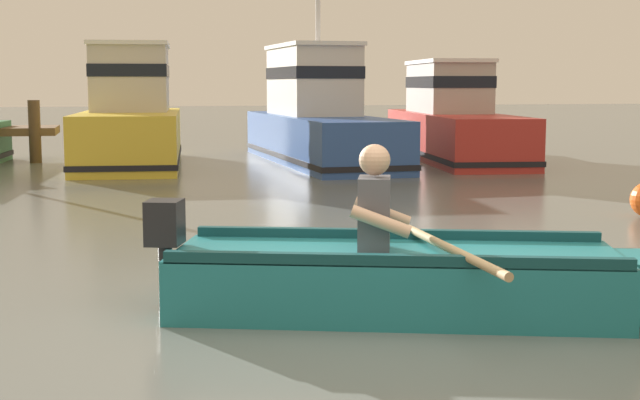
{
  "coord_description": "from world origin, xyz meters",
  "views": [
    {
      "loc": [
        -1.63,
        -5.2,
        1.61
      ],
      "look_at": [
        0.11,
        2.79,
        0.55
      ],
      "focal_mm": 50.71,
      "sensor_mm": 36.0,
      "label": 1
    }
  ],
  "objects_px": {
    "moored_boat_yellow": "(131,120)",
    "moored_boat_blue": "(318,119)",
    "rowboat_with_person": "(405,277)",
    "moored_boat_red": "(452,122)"
  },
  "relations": [
    {
      "from": "moored_boat_yellow",
      "to": "moored_boat_blue",
      "type": "bearing_deg",
      "value": -0.38
    },
    {
      "from": "moored_boat_yellow",
      "to": "moored_boat_blue",
      "type": "distance_m",
      "value": 3.75
    },
    {
      "from": "moored_boat_blue",
      "to": "moored_boat_red",
      "type": "xyz_separation_m",
      "value": [
        2.97,
        0.12,
        -0.1
      ]
    },
    {
      "from": "moored_boat_blue",
      "to": "rowboat_with_person",
      "type": "bearing_deg",
      "value": -99.24
    },
    {
      "from": "rowboat_with_person",
      "to": "moored_boat_blue",
      "type": "relative_size",
      "value": 0.55
    },
    {
      "from": "rowboat_with_person",
      "to": "moored_boat_red",
      "type": "bearing_deg",
      "value": 68.08
    },
    {
      "from": "moored_boat_yellow",
      "to": "moored_boat_blue",
      "type": "relative_size",
      "value": 0.79
    },
    {
      "from": "moored_boat_yellow",
      "to": "moored_boat_blue",
      "type": "height_order",
      "value": "moored_boat_blue"
    },
    {
      "from": "moored_boat_yellow",
      "to": "moored_boat_red",
      "type": "xyz_separation_m",
      "value": [
        6.73,
        0.1,
        -0.11
      ]
    },
    {
      "from": "rowboat_with_person",
      "to": "moored_boat_yellow",
      "type": "xyz_separation_m",
      "value": [
        -1.77,
        12.22,
        0.64
      ]
    }
  ]
}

